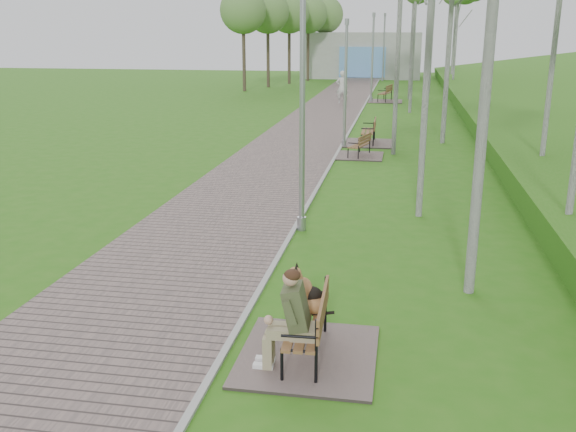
{
  "coord_description": "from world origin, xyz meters",
  "views": [
    {
      "loc": [
        2.19,
        -9.11,
        4.16
      ],
      "look_at": [
        0.34,
        1.3,
        1.09
      ],
      "focal_mm": 40.0,
      "sensor_mm": 36.0,
      "label": 1
    }
  ],
  "objects": [
    {
      "name": "pedestrian_near",
      "position": [
        -1.36,
        28.79,
        0.96
      ],
      "size": [
        0.77,
        0.58,
        1.92
      ],
      "primitive_type": "imported",
      "rotation": [
        0.0,
        0.0,
        3.33
      ],
      "color": "beige",
      "rests_on": "ground"
    },
    {
      "name": "building_north",
      "position": [
        -1.5,
        50.97,
        1.99
      ],
      "size": [
        10.0,
        5.2,
        4.0
      ],
      "color": "#9E9E99",
      "rests_on": "ground"
    },
    {
      "name": "bench_far",
      "position": [
        1.07,
        30.66,
        0.23
      ],
      "size": [
        2.02,
        2.25,
        1.24
      ],
      "color": "#625450",
      "rests_on": "ground"
    },
    {
      "name": "lamp_post_far",
      "position": [
        0.34,
        47.54,
        2.6
      ],
      "size": [
        0.21,
        0.21,
        5.56
      ],
      "color": "gray",
      "rests_on": "ground"
    },
    {
      "name": "bench_main",
      "position": [
        1.02,
        -1.59,
        0.44
      ],
      "size": [
        1.79,
        1.99,
        1.56
      ],
      "color": "#625450",
      "rests_on": "ground"
    },
    {
      "name": "birch_far_c",
      "position": [
        5.57,
        38.36,
        5.89
      ],
      "size": [
        2.31,
        2.31,
        7.5
      ],
      "color": "silver",
      "rests_on": "ground"
    },
    {
      "name": "lamp_post_near",
      "position": [
        0.16,
        3.99,
        2.38
      ],
      "size": [
        0.2,
        0.2,
        5.1
      ],
      "color": "gray",
      "rests_on": "ground"
    },
    {
      "name": "ground",
      "position": [
        0.0,
        0.0,
        0.0
      ],
      "size": [
        120.0,
        120.0,
        0.0
      ],
      "primitive_type": "plane",
      "color": "#2B6913",
      "rests_on": "ground"
    },
    {
      "name": "walkway",
      "position": [
        -1.75,
        21.5,
        0.02
      ],
      "size": [
        3.5,
        67.0,
        0.04
      ],
      "primitive_type": "cube",
      "color": "#625450",
      "rests_on": "ground"
    },
    {
      "name": "lamp_post_third",
      "position": [
        0.26,
        30.23,
        2.41
      ],
      "size": [
        0.2,
        0.2,
        5.16
      ],
      "color": "gray",
      "rests_on": "ground"
    },
    {
      "name": "kerb",
      "position": [
        0.0,
        21.5,
        0.03
      ],
      "size": [
        0.1,
        67.0,
        0.05
      ],
      "primitive_type": "cube",
      "color": "#999993",
      "rests_on": "ground"
    },
    {
      "name": "lamp_post_second",
      "position": [
        0.1,
        14.45,
        2.13
      ],
      "size": [
        0.18,
        0.18,
        4.56
      ],
      "color": "gray",
      "rests_on": "ground"
    },
    {
      "name": "bench_third",
      "position": [
        0.94,
        15.32,
        0.22
      ],
      "size": [
        1.92,
        2.13,
        1.18
      ],
      "color": "#625450",
      "rests_on": "ground"
    },
    {
      "name": "bench_second",
      "position": [
        0.79,
        12.68,
        0.17
      ],
      "size": [
        1.55,
        1.72,
        0.95
      ],
      "color": "#625450",
      "rests_on": "ground"
    }
  ]
}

